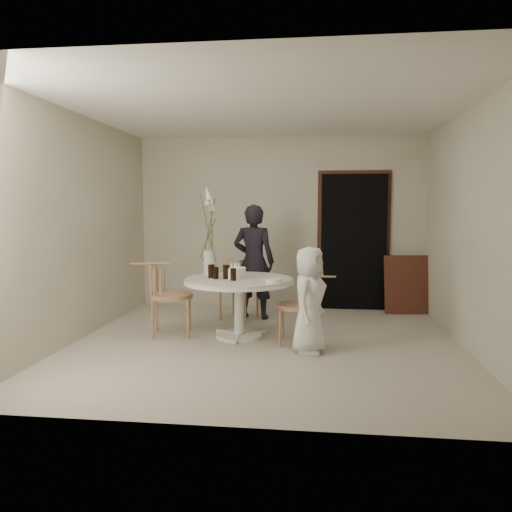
# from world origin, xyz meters

# --- Properties ---
(ground) EXTENTS (4.50, 4.50, 0.00)m
(ground) POSITION_xyz_m (0.00, 0.00, 0.00)
(ground) COLOR beige
(ground) RESTS_ON ground
(room_shell) EXTENTS (4.50, 4.50, 4.50)m
(room_shell) POSITION_xyz_m (0.00, 0.00, 1.62)
(room_shell) COLOR white
(room_shell) RESTS_ON ground
(doorway) EXTENTS (1.00, 0.10, 2.10)m
(doorway) POSITION_xyz_m (1.15, 2.19, 1.05)
(doorway) COLOR black
(doorway) RESTS_ON ground
(door_trim) EXTENTS (1.12, 0.03, 2.22)m
(door_trim) POSITION_xyz_m (1.15, 2.23, 1.11)
(door_trim) COLOR #54231C
(door_trim) RESTS_ON ground
(table) EXTENTS (1.33, 1.33, 0.73)m
(table) POSITION_xyz_m (-0.35, 0.25, 0.62)
(table) COLOR white
(table) RESTS_ON ground
(picture_frame) EXTENTS (0.68, 0.28, 0.87)m
(picture_frame) POSITION_xyz_m (1.93, 1.95, 0.44)
(picture_frame) COLOR #54231C
(picture_frame) RESTS_ON ground
(chair_far) EXTENTS (0.57, 0.59, 0.85)m
(chair_far) POSITION_xyz_m (-0.47, 1.35, 0.55)
(chair_far) COLOR tan
(chair_far) RESTS_ON ground
(chair_right) EXTENTS (0.50, 0.47, 0.81)m
(chair_right) POSITION_xyz_m (0.48, 0.07, 0.53)
(chair_right) COLOR tan
(chair_right) RESTS_ON ground
(chair_left) EXTENTS (0.61, 0.58, 0.92)m
(chair_left) POSITION_xyz_m (-1.33, 0.23, 0.60)
(chair_left) COLOR tan
(chair_left) RESTS_ON ground
(girl) EXTENTS (0.64, 0.46, 1.63)m
(girl) POSITION_xyz_m (-0.31, 1.34, 0.82)
(girl) COLOR black
(girl) RESTS_ON ground
(boy) EXTENTS (0.52, 0.65, 1.16)m
(boy) POSITION_xyz_m (0.51, -0.29, 0.58)
(boy) COLOR white
(boy) RESTS_ON ground
(birthday_cake) EXTENTS (0.27, 0.27, 0.18)m
(birthday_cake) POSITION_xyz_m (-0.41, 0.27, 0.79)
(birthday_cake) COLOR white
(birthday_cake) RESTS_ON table
(cola_tumbler_a) EXTENTS (0.08, 0.08, 0.15)m
(cola_tumbler_a) POSITION_xyz_m (-0.62, 0.16, 0.80)
(cola_tumbler_a) COLOR black
(cola_tumbler_a) RESTS_ON table
(cola_tumbler_b) EXTENTS (0.09, 0.09, 0.15)m
(cola_tumbler_b) POSITION_xyz_m (-0.39, 0.04, 0.80)
(cola_tumbler_b) COLOR black
(cola_tumbler_b) RESTS_ON table
(cola_tumbler_c) EXTENTS (0.10, 0.10, 0.17)m
(cola_tumbler_c) POSITION_xyz_m (-0.69, 0.23, 0.81)
(cola_tumbler_c) COLOR black
(cola_tumbler_c) RESTS_ON table
(cola_tumbler_d) EXTENTS (0.10, 0.10, 0.17)m
(cola_tumbler_d) POSITION_xyz_m (-0.49, 0.18, 0.82)
(cola_tumbler_d) COLOR black
(cola_tumbler_d) RESTS_ON table
(plate_stack) EXTENTS (0.24, 0.24, 0.05)m
(plate_stack) POSITION_xyz_m (0.10, -0.06, 0.75)
(plate_stack) COLOR white
(plate_stack) RESTS_ON table
(flower_vase) EXTENTS (0.16, 0.16, 1.14)m
(flower_vase) POSITION_xyz_m (-0.78, 0.59, 1.13)
(flower_vase) COLOR silver
(flower_vase) RESTS_ON table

